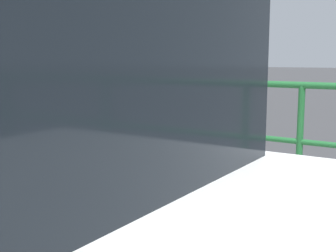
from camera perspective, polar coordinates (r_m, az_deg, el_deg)
The scene contains 4 objects.
sidewalk_curb at distance 3.58m, azimuth 11.29°, elevation -15.18°, with size 36.00×2.31×0.12m, color #9E9B93.
parking_meter at distance 2.71m, azimuth 6.68°, elevation 0.55°, with size 0.15×0.16×1.43m.
pedestrian_at_meter at distance 3.14m, azimuth -2.84°, elevation 1.68°, with size 0.66×0.51×1.73m.
background_railing at distance 4.19m, azimuth 16.63°, elevation 0.68°, with size 24.06×0.06×1.17m.
Camera 1 is at (1.25, -1.88, 1.49)m, focal length 47.58 mm.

